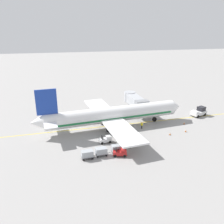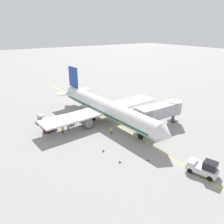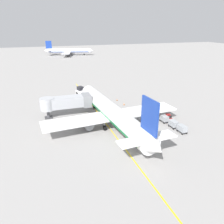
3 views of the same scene
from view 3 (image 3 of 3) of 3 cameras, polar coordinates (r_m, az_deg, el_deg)
name	(u,v)px [view 3 (image 3 of 3)]	position (r m, az deg, el deg)	size (l,w,h in m)	color
ground_plane	(109,127)	(48.25, -0.90, -3.89)	(400.00, 400.00, 0.00)	gray
gate_lead_in_line	(109,127)	(48.25, -0.90, -3.88)	(0.24, 80.00, 0.01)	gold
parked_airliner	(111,112)	(47.83, -0.14, 0.04)	(30.32, 37.35, 10.63)	white
jet_bridge	(66,102)	(54.17, -11.76, 2.51)	(12.07, 3.50, 4.98)	#A8AAAF
pushback_tractor	(82,91)	(71.04, -7.86, 5.37)	(3.41, 4.86, 2.40)	silver
baggage_tug_lead	(169,118)	(52.61, 14.43, -1.51)	(1.84, 2.73, 1.62)	#B21E1E
baggage_tug_trailing	(149,124)	(48.65, 9.45, -3.05)	(1.50, 2.60, 1.62)	silver
baggage_cart_front	(164,118)	(51.64, 13.36, -1.57)	(1.37, 2.92, 1.58)	#4C4C51
baggage_cart_second_in_train	(173,123)	(49.43, 15.63, -2.88)	(1.37, 2.92, 1.58)	#4C4C51
baggage_cart_third_in_train	(182,128)	(47.68, 17.73, -4.07)	(1.37, 2.92, 1.58)	#4C4C51
ground_crew_wing_walker	(154,114)	(53.51, 10.72, -0.51)	(0.54, 0.60, 1.69)	#232328
ground_crew_loader	(113,110)	(55.16, 0.34, 0.57)	(0.62, 0.52, 1.69)	#232328
ground_crew_marshaller	(150,117)	(51.84, 9.74, -1.18)	(0.56, 0.59, 1.69)	#232328
safety_cone_nose_left	(101,99)	(65.58, -2.79, 3.42)	(0.36, 0.36, 0.59)	black
safety_cone_nose_right	(124,104)	(61.25, 3.14, 2.07)	(0.36, 0.36, 0.59)	black
safety_cone_wing_tip	(117,100)	(64.87, 1.30, 3.24)	(0.36, 0.36, 0.59)	black
distant_taxiing_airliner	(69,51)	(167.60, -11.12, 15.23)	(34.84, 28.75, 10.10)	silver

